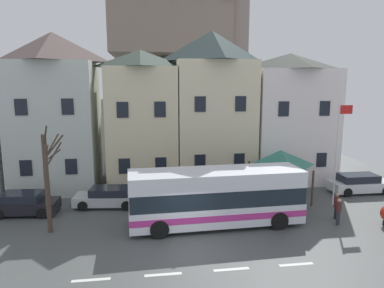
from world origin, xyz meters
name	(u,v)px	position (x,y,z in m)	size (l,w,h in m)	color
ground_plane	(191,251)	(0.00, 0.00, -0.03)	(40.00, 60.00, 0.07)	#4C4F4E
townhouse_01	(56,111)	(-8.66, 12.31, 5.86)	(5.97, 6.69, 11.71)	silver
townhouse_02	(142,119)	(-2.23, 11.85, 5.24)	(5.17, 5.77, 10.48)	beige
townhouse_03	(211,108)	(3.39, 12.31, 6.01)	(5.92, 6.69, 12.02)	beige
townhouse_04	(288,117)	(9.77, 11.90, 5.17)	(6.46, 5.86, 10.34)	white
hilltop_castle	(168,88)	(1.66, 34.72, 7.15)	(33.12, 33.12, 18.92)	slate
transit_bus	(216,198)	(1.83, 2.87, 1.63)	(9.91, 2.98, 3.23)	white
bus_shelter	(280,158)	(7.11, 6.72, 2.92)	(3.60, 3.60, 3.49)	#473D33
parked_car_00	(24,204)	(-9.56, 6.23, 0.67)	(4.00, 2.17, 1.37)	black
parked_car_01	(360,184)	(13.61, 7.30, 0.68)	(4.52, 1.86, 1.39)	silver
parked_car_02	(108,197)	(-4.55, 6.92, 0.63)	(4.36, 2.25, 1.28)	silver
pedestrian_00	(336,204)	(9.16, 2.80, 0.90)	(0.30, 0.30, 1.59)	black
pedestrian_01	(339,210)	(8.79, 1.91, 0.87)	(0.29, 0.29, 1.57)	#2D2D38
public_bench	(240,187)	(4.80, 8.37, 0.47)	(1.44, 0.48, 0.87)	#33473D
flagpole	(338,147)	(10.30, 5.01, 3.91)	(0.95, 0.10, 6.71)	silver
bare_tree_01	(48,179)	(-7.30, 3.20, 3.00)	(1.15, 1.70, 5.98)	#47382D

